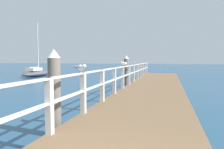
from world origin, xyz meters
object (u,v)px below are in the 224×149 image
object	(u,v)px
seagull_foreground	(80,67)
dock_piling_far	(126,72)
seagull_background	(124,63)
boat_1	(37,73)
dock_piling_near	(55,93)

from	to	relation	value
seagull_foreground	dock_piling_far	bearing A→B (deg)	-142.98
seagull_background	boat_1	world-z (taller)	boat_1
dock_piling_far	boat_1	distance (m)	12.41
dock_piling_near	seagull_foreground	distance (m)	0.88
seagull_foreground	seagull_background	world-z (taller)	same
dock_piling_far	seagull_foreground	xyz separation A→B (m)	(0.39, -7.62, 0.55)
dock_piling_near	dock_piling_far	bearing A→B (deg)	90.00
dock_piling_near	seagull_foreground	bearing A→B (deg)	55.80
dock_piling_near	seagull_foreground	size ratio (longest dim) A/B	4.69
dock_piling_far	seagull_background	world-z (taller)	dock_piling_far
boat_1	seagull_foreground	bearing A→B (deg)	-55.90
seagull_background	boat_1	distance (m)	14.12
dock_piling_near	seagull_background	size ratio (longest dim) A/B	5.27
seagull_background	boat_1	size ratio (longest dim) A/B	0.07
seagull_background	seagull_foreground	bearing A→B (deg)	136.11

